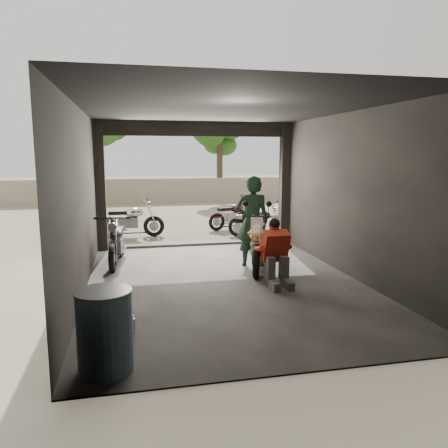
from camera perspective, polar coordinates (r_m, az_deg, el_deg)
name	(u,v)px	position (r m, az deg, el deg)	size (l,w,h in m)	color
ground	(225,284)	(8.24, 0.08, -7.79)	(80.00, 80.00, 0.00)	#7A6D56
garage	(219,212)	(8.49, -0.70, 1.55)	(7.00, 7.13, 3.20)	#2D2B28
boundary_wall	(164,191)	(21.84, -7.80, 4.35)	(18.00, 0.30, 1.20)	gray
tree_left	(96,117)	(20.30, -16.37, 13.28)	(2.20, 2.20, 5.60)	#382B1E
tree_right	(220,130)	(22.19, -0.57, 12.16)	(2.20, 2.20, 5.00)	#382B1E
main_bike	(257,240)	(9.11, 4.34, -2.14)	(0.76, 1.86, 1.24)	white
left_bike	(116,239)	(9.78, -13.88, -1.95)	(0.69, 1.66, 1.13)	black
outside_bike_a	(130,218)	(12.88, -12.18, 0.81)	(0.70, 1.70, 1.15)	black
outside_bike_b	(234,213)	(13.97, 1.28, 1.48)	(0.65, 1.58, 1.07)	#44101F
outside_bike_c	(258,220)	(12.43, 4.46, 0.52)	(0.66, 1.60, 1.08)	black
rider	(252,222)	(9.29, 3.70, 0.30)	(0.71, 0.47, 1.95)	black
mechanic	(277,255)	(7.97, 6.98, -4.00)	(0.61, 0.83, 1.20)	red
stool	(249,234)	(11.16, 3.24, -1.27)	(0.33, 0.33, 0.46)	black
helmet	(250,226)	(11.11, 3.40, -0.26)	(0.27, 0.28, 0.26)	white
oil_drum	(105,333)	(5.09, -15.31, -13.52)	(0.60, 0.60, 0.94)	#466775
sign_post	(318,179)	(12.88, 12.17, 5.73)	(0.83, 0.08, 2.48)	black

